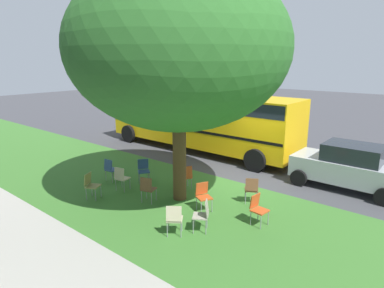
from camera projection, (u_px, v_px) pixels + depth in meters
The scene contains 17 objects.
ground at pixel (242, 181), 12.76m from camera, with size 80.00×80.00×0.00m, color #424247.
grass_verge at pixel (188, 209), 10.37m from camera, with size 48.00×6.00×0.01m, color #3D752D.
sidewalk_strip at pixel (56, 278), 7.08m from camera, with size 48.00×2.80×0.01m, color #ADA89E.
street_tree at pixel (178, 49), 9.96m from camera, with size 6.69×6.69×7.31m.
chair_0 at pixel (148, 188), 10.71m from camera, with size 0.53×0.53×0.88m.
chair_1 at pixel (111, 168), 12.62m from camera, with size 0.45×0.46×0.88m.
chair_2 at pixel (203, 194), 10.17m from camera, with size 0.56×0.56×0.88m.
chair_3 at pixel (143, 169), 12.54m from camera, with size 0.58×0.58×0.88m.
chair_4 at pixel (174, 218), 8.68m from camera, with size 0.58×0.58×0.88m.
chair_5 at pixel (251, 188), 10.66m from camera, with size 0.57×0.58×0.88m.
chair_6 at pixel (186, 176), 11.82m from camera, with size 0.56×0.55×0.88m.
chair_7 at pixel (258, 207), 9.28m from camera, with size 0.46×0.46×0.88m.
chair_8 at pixel (203, 213), 8.91m from camera, with size 0.58×0.57×0.88m.
chair_9 at pixel (121, 177), 11.68m from camera, with size 0.50×0.51×0.88m.
chair_10 at pixel (91, 184), 11.04m from camera, with size 0.56×0.55×0.88m.
parked_car at pixel (348, 166), 11.85m from camera, with size 3.70×1.92×1.65m.
school_bus at pixel (198, 116), 16.83m from camera, with size 10.40×2.80×2.88m.
Camera 1 is at (-6.15, 10.50, 4.53)m, focal length 31.07 mm.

